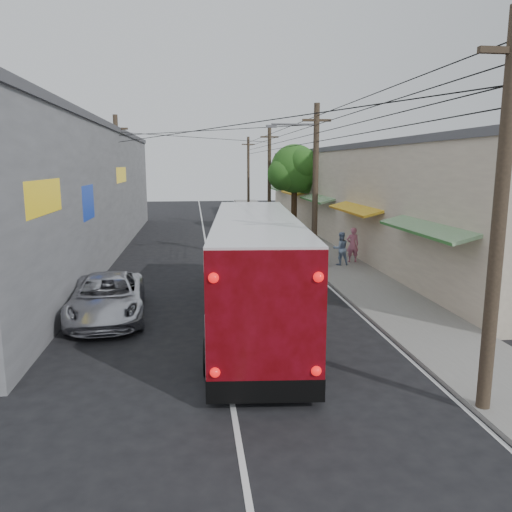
{
  "coord_description": "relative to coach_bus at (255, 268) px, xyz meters",
  "views": [
    {
      "loc": [
        -0.74,
        -11.06,
        5.14
      ],
      "look_at": [
        1.67,
        8.18,
        1.56
      ],
      "focal_mm": 35.0,
      "sensor_mm": 36.0,
      "label": 1
    }
  ],
  "objects": [
    {
      "name": "ground",
      "position": [
        -1.21,
        -4.71,
        -1.82
      ],
      "size": [
        120.0,
        120.0,
        0.0
      ],
      "primitive_type": "plane",
      "color": "black",
      "rests_on": "ground"
    },
    {
      "name": "sidewalk",
      "position": [
        5.29,
        15.29,
        -1.76
      ],
      "size": [
        3.0,
        80.0,
        0.12
      ],
      "primitive_type": "cube",
      "color": "slate",
      "rests_on": "ground"
    },
    {
      "name": "building_right",
      "position": [
        9.78,
        17.29,
        1.34
      ],
      "size": [
        7.09,
        40.0,
        6.25
      ],
      "color": "beige",
      "rests_on": "ground"
    },
    {
      "name": "building_left",
      "position": [
        -9.71,
        13.28,
        1.84
      ],
      "size": [
        7.2,
        36.0,
        7.25
      ],
      "color": "gray",
      "rests_on": "ground"
    },
    {
      "name": "utility_poles",
      "position": [
        1.92,
        15.61,
        2.31
      ],
      "size": [
        11.8,
        45.28,
        8.0
      ],
      "color": "#473828",
      "rests_on": "ground"
    },
    {
      "name": "street_tree",
      "position": [
        5.66,
        21.3,
        2.86
      ],
      "size": [
        4.4,
        4.0,
        6.6
      ],
      "color": "#3F2B19",
      "rests_on": "ground"
    },
    {
      "name": "coach_bus",
      "position": [
        0.0,
        0.0,
        0.0
      ],
      "size": [
        3.64,
        12.34,
        3.51
      ],
      "rotation": [
        0.0,
        0.0,
        -0.09
      ],
      "color": "silver",
      "rests_on": "ground"
    },
    {
      "name": "jeepney",
      "position": [
        -4.9,
        0.95,
        -1.09
      ],
      "size": [
        2.87,
        5.43,
        1.45
      ],
      "primitive_type": "imported",
      "rotation": [
        0.0,
        0.0,
        0.09
      ],
      "color": "silver",
      "rests_on": "ground"
    },
    {
      "name": "parked_suv",
      "position": [
        3.39,
        9.95,
        -1.08
      ],
      "size": [
        2.7,
        5.3,
        1.47
      ],
      "primitive_type": "imported",
      "rotation": [
        0.0,
        0.0,
        0.13
      ],
      "color": "#95949C",
      "rests_on": "ground"
    },
    {
      "name": "parked_car_mid",
      "position": [
        2.59,
        20.31,
        -1.09
      ],
      "size": [
        2.01,
        4.37,
        1.45
      ],
      "primitive_type": "imported",
      "rotation": [
        0.0,
        0.0,
        -0.07
      ],
      "color": "#26272B",
      "rests_on": "ground"
    },
    {
      "name": "parked_car_far",
      "position": [
        2.59,
        25.52,
        -1.05
      ],
      "size": [
        1.68,
        4.68,
        1.54
      ],
      "primitive_type": "imported",
      "rotation": [
        0.0,
        0.0,
        -0.01
      ],
      "color": "black",
      "rests_on": "ground"
    },
    {
      "name": "pedestrian_near",
      "position": [
        6.19,
        8.9,
        -0.79
      ],
      "size": [
        0.66,
        0.44,
        1.81
      ],
      "primitive_type": "imported",
      "rotation": [
        0.0,
        0.0,
        3.13
      ],
      "color": "#C96A89",
      "rests_on": "sidewalk"
    },
    {
      "name": "pedestrian_far",
      "position": [
        5.36,
        8.24,
        -0.86
      ],
      "size": [
        0.86,
        0.69,
        1.67
      ],
      "primitive_type": "imported",
      "rotation": [
        0.0,
        0.0,
        3.22
      ],
      "color": "#8097BB",
      "rests_on": "sidewalk"
    }
  ]
}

